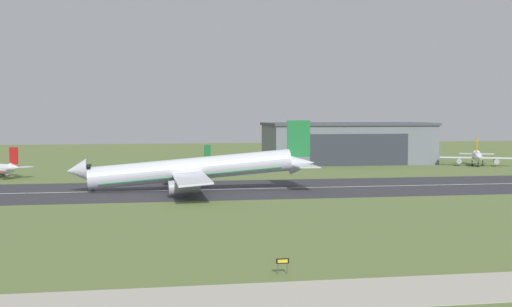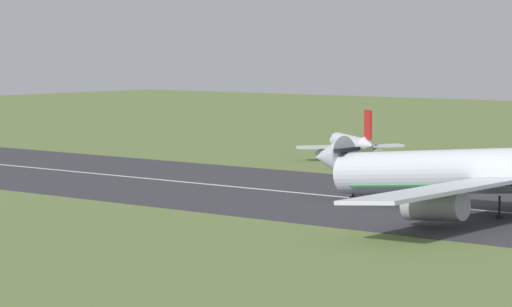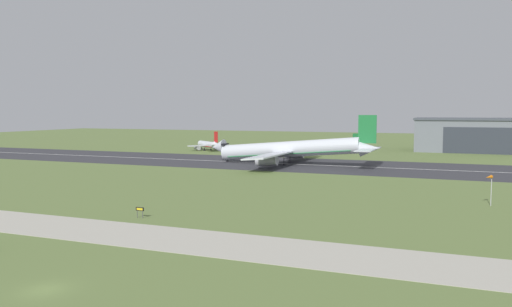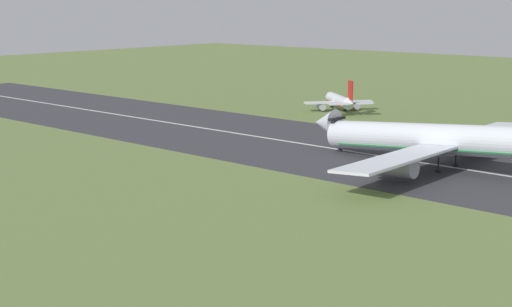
# 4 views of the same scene
# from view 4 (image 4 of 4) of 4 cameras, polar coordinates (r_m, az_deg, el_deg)

# --- Properties ---
(ground_plane) EXTENTS (604.20, 604.20, 0.00)m
(ground_plane) POSITION_cam_4_polar(r_m,az_deg,el_deg) (66.00, 3.17, -11.40)
(ground_plane) COLOR olive
(airplane_landing) EXTENTS (55.86, 54.28, 15.74)m
(airplane_landing) POSITION_cam_4_polar(r_m,az_deg,el_deg) (117.11, 15.47, 0.97)
(airplane_landing) COLOR silver
(airplane_landing) RESTS_ON ground_plane
(airplane_parked_west) EXTENTS (19.46, 18.03, 8.43)m
(airplane_parked_west) POSITION_cam_4_polar(r_m,az_deg,el_deg) (177.44, 6.70, 4.19)
(airplane_parked_west) COLOR silver
(airplane_parked_west) RESTS_ON ground_plane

